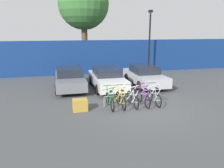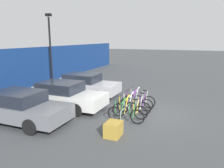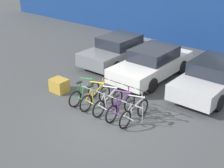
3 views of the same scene
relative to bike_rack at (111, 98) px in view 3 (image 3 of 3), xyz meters
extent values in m
plane|color=#424447|center=(0.37, -0.68, -0.47)|extent=(120.00, 120.00, 0.00)
cube|color=navy|center=(0.37, 8.82, 0.99)|extent=(36.00, 0.16, 2.94)
cylinder|color=gray|center=(0.00, 0.00, 0.08)|extent=(2.87, 0.04, 0.04)
cylinder|color=gray|center=(-1.43, 0.00, -0.20)|extent=(0.04, 0.04, 0.55)
cylinder|color=gray|center=(1.43, 0.00, -0.20)|extent=(0.04, 0.04, 0.55)
torus|color=black|center=(-1.18, -0.68, -0.14)|extent=(0.06, 0.66, 0.66)
torus|color=black|center=(-1.18, 0.38, -0.14)|extent=(0.06, 0.66, 0.66)
cylinder|color=#288438|center=(-1.18, 0.01, 0.18)|extent=(0.60, 0.04, 0.76)
cylinder|color=#288438|center=(-1.18, -0.04, 0.49)|extent=(0.68, 0.04, 0.16)
cylinder|color=#288438|center=(-1.18, -0.33, 0.12)|extent=(0.14, 0.04, 0.63)
cylinder|color=#288438|center=(-1.18, -0.53, 0.14)|extent=(0.32, 0.03, 0.58)
cylinder|color=#288438|center=(-1.18, -0.48, -0.17)|extent=(0.40, 0.03, 0.08)
cylinder|color=#288438|center=(-1.18, 0.33, 0.20)|extent=(0.12, 0.04, 0.69)
cylinder|color=black|center=(-1.18, 0.29, 0.57)|extent=(0.52, 0.03, 0.03)
cube|color=black|center=(-1.18, -0.42, 0.46)|extent=(0.10, 0.22, 0.05)
torus|color=black|center=(-0.62, -0.68, -0.14)|extent=(0.06, 0.66, 0.66)
torus|color=black|center=(-0.62, 0.38, -0.14)|extent=(0.06, 0.66, 0.66)
cylinder|color=yellow|center=(-0.62, 0.01, 0.18)|extent=(0.60, 0.04, 0.76)
cylinder|color=yellow|center=(-0.62, -0.04, 0.49)|extent=(0.68, 0.04, 0.16)
cylinder|color=yellow|center=(-0.62, -0.33, 0.12)|extent=(0.14, 0.04, 0.63)
cylinder|color=yellow|center=(-0.62, -0.53, 0.14)|extent=(0.32, 0.03, 0.58)
cylinder|color=yellow|center=(-0.62, -0.48, -0.17)|extent=(0.40, 0.03, 0.08)
cylinder|color=yellow|center=(-0.62, 0.33, 0.20)|extent=(0.12, 0.04, 0.69)
cylinder|color=black|center=(-0.62, 0.29, 0.57)|extent=(0.52, 0.03, 0.03)
cube|color=black|center=(-0.62, -0.42, 0.46)|extent=(0.10, 0.22, 0.05)
torus|color=black|center=(0.01, -0.68, -0.14)|extent=(0.06, 0.66, 0.66)
torus|color=black|center=(0.01, 0.38, -0.14)|extent=(0.06, 0.66, 0.66)
cylinder|color=silver|center=(0.01, 0.01, 0.18)|extent=(0.60, 0.04, 0.76)
cylinder|color=silver|center=(0.01, -0.04, 0.49)|extent=(0.68, 0.04, 0.16)
cylinder|color=silver|center=(0.01, -0.33, 0.12)|extent=(0.14, 0.04, 0.63)
cylinder|color=silver|center=(0.01, -0.53, 0.14)|extent=(0.32, 0.03, 0.58)
cylinder|color=silver|center=(0.01, -0.48, -0.17)|extent=(0.40, 0.03, 0.08)
cylinder|color=silver|center=(0.01, 0.33, 0.20)|extent=(0.12, 0.04, 0.69)
cylinder|color=black|center=(0.01, 0.29, 0.57)|extent=(0.52, 0.03, 0.03)
cube|color=black|center=(0.01, -0.42, 0.46)|extent=(0.10, 0.22, 0.05)
torus|color=black|center=(0.60, -0.68, -0.14)|extent=(0.06, 0.66, 0.66)
torus|color=black|center=(0.60, 0.38, -0.14)|extent=(0.06, 0.66, 0.66)
cylinder|color=#752D99|center=(0.60, 0.01, 0.18)|extent=(0.60, 0.04, 0.76)
cylinder|color=#752D99|center=(0.60, -0.04, 0.49)|extent=(0.68, 0.04, 0.16)
cylinder|color=#752D99|center=(0.60, -0.33, 0.12)|extent=(0.14, 0.04, 0.63)
cylinder|color=#752D99|center=(0.60, -0.53, 0.14)|extent=(0.32, 0.03, 0.58)
cylinder|color=#752D99|center=(0.60, -0.48, -0.17)|extent=(0.40, 0.03, 0.08)
cylinder|color=#752D99|center=(0.60, 0.33, 0.20)|extent=(0.12, 0.04, 0.69)
cylinder|color=black|center=(0.60, 0.29, 0.57)|extent=(0.52, 0.03, 0.03)
cube|color=black|center=(0.60, -0.42, 0.46)|extent=(0.10, 0.22, 0.05)
torus|color=black|center=(1.18, -0.68, -0.14)|extent=(0.06, 0.66, 0.66)
torus|color=black|center=(1.18, 0.38, -0.14)|extent=(0.06, 0.66, 0.66)
cylinder|color=#B7B7BC|center=(1.18, 0.01, 0.18)|extent=(0.60, 0.04, 0.76)
cylinder|color=#B7B7BC|center=(1.18, -0.04, 0.49)|extent=(0.68, 0.04, 0.16)
cylinder|color=#B7B7BC|center=(1.18, -0.33, 0.12)|extent=(0.14, 0.04, 0.63)
cylinder|color=#B7B7BC|center=(1.18, -0.53, 0.14)|extent=(0.32, 0.03, 0.58)
cylinder|color=#B7B7BC|center=(1.18, -0.48, -0.17)|extent=(0.40, 0.03, 0.08)
cylinder|color=#B7B7BC|center=(1.18, 0.33, 0.20)|extent=(0.12, 0.04, 0.69)
cylinder|color=black|center=(1.18, 0.29, 0.57)|extent=(0.52, 0.03, 0.03)
cube|color=black|center=(1.18, -0.42, 0.46)|extent=(0.10, 0.22, 0.05)
cube|color=slate|center=(-2.87, 4.09, 0.09)|extent=(1.80, 4.38, 0.62)
cube|color=#1E232D|center=(-2.87, 4.20, 0.66)|extent=(1.58, 2.02, 0.52)
cylinder|color=black|center=(-3.72, 5.36, -0.15)|extent=(0.20, 0.64, 0.64)
cylinder|color=black|center=(-2.01, 5.36, -0.15)|extent=(0.20, 0.64, 0.64)
cylinder|color=black|center=(-3.72, 2.82, -0.15)|extent=(0.20, 0.64, 0.64)
cylinder|color=black|center=(-2.01, 2.82, -0.15)|extent=(0.20, 0.64, 0.64)
cube|color=silver|center=(-0.48, 3.55, 0.09)|extent=(1.80, 4.56, 0.62)
cube|color=#1E232D|center=(-0.48, 3.67, 0.66)|extent=(1.58, 2.10, 0.52)
cylinder|color=black|center=(-1.34, 4.88, -0.15)|extent=(0.20, 0.64, 0.64)
cylinder|color=black|center=(0.37, 4.88, -0.15)|extent=(0.20, 0.64, 0.64)
cylinder|color=black|center=(-1.34, 2.23, -0.15)|extent=(0.20, 0.64, 0.64)
cylinder|color=black|center=(0.37, 2.23, -0.15)|extent=(0.20, 0.64, 0.64)
cube|color=#B7B7BC|center=(2.28, 3.80, 0.09)|extent=(1.80, 4.49, 0.62)
cube|color=#1E232D|center=(2.28, 3.91, 0.66)|extent=(1.58, 2.07, 0.52)
cylinder|color=black|center=(1.42, 5.11, -0.15)|extent=(0.20, 0.64, 0.64)
cylinder|color=black|center=(1.42, 2.50, -0.15)|extent=(0.20, 0.64, 0.64)
cylinder|color=black|center=(3.13, 2.50, -0.15)|extent=(0.20, 0.64, 0.64)
cube|color=#B28C33|center=(-2.65, -0.15, -0.20)|extent=(0.70, 0.56, 0.55)
cylinder|color=brown|center=(-1.02, 10.62, 1.71)|extent=(0.55, 0.55, 4.37)
camera|label=1|loc=(-3.56, -10.14, 3.27)|focal=35.00mm
camera|label=2|loc=(-9.78, -2.95, 3.16)|focal=35.00mm
camera|label=3|loc=(6.50, -7.87, 5.29)|focal=50.00mm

